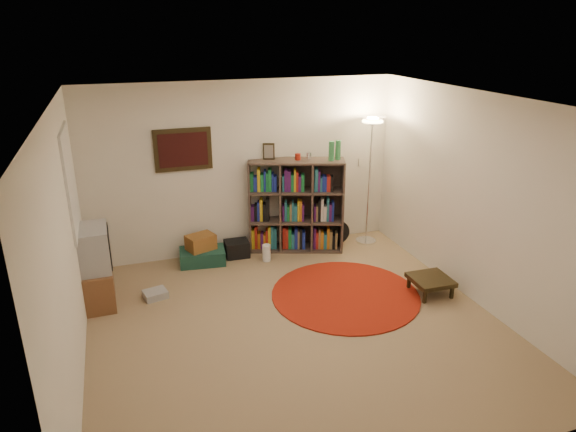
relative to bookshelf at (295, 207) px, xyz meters
name	(u,v)px	position (x,y,z in m)	size (l,w,h in m)	color
room	(291,221)	(-0.75, -1.98, 0.59)	(4.54, 4.54, 2.54)	#886F50
bookshelf	(295,207)	(0.00, 0.00, 0.00)	(1.43, 0.83, 1.66)	#44352D
floor_lamp	(372,139)	(1.14, -0.13, 0.95)	(0.48, 0.48, 1.95)	white
floor_fan	(337,234)	(0.63, -0.15, -0.46)	(0.37, 0.20, 0.42)	black
tv_stand	(91,268)	(-2.84, -0.77, -0.19)	(0.49, 0.68, 0.99)	brown
dvd_box	(155,294)	(-2.15, -0.86, -0.62)	(0.32, 0.28, 0.09)	#9B9C9F
suitcase	(202,256)	(-1.41, -0.06, -0.57)	(0.67, 0.48, 0.20)	#14392F
wicker_basket	(201,242)	(-1.42, -0.03, -0.36)	(0.45, 0.38, 0.22)	brown
duffel_bag	(237,249)	(-0.89, 0.01, -0.55)	(0.35, 0.30, 0.24)	black
paper_towel	(266,253)	(-0.53, -0.29, -0.55)	(0.14, 0.14, 0.24)	white
red_rug	(345,294)	(0.12, -1.57, -0.66)	(1.86, 1.86, 0.02)	maroon
side_table	(431,280)	(1.15, -1.87, -0.49)	(0.49, 0.49, 0.22)	black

